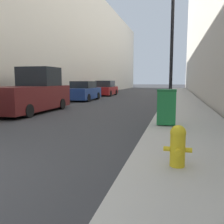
% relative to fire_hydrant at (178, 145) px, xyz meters
% --- Properties ---
extents(sidewalk_right, '(2.86, 60.00, 0.14)m').
position_rel_fire_hydrant_xyz_m(sidewalk_right, '(0.47, 15.65, -0.48)').
color(sidewalk_right, '#B7B2A8').
rests_on(sidewalk_right, ground).
extents(building_left_glass, '(12.00, 60.00, 12.57)m').
position_rel_fire_hydrant_xyz_m(building_left_glass, '(-15.80, 23.65, 5.74)').
color(building_left_glass, beige).
rests_on(building_left_glass, ground).
extents(fire_hydrant, '(0.52, 0.40, 0.77)m').
position_rel_fire_hydrant_xyz_m(fire_hydrant, '(0.00, 0.00, 0.00)').
color(fire_hydrant, yellow).
rests_on(fire_hydrant, sidewalk_right).
extents(trash_bin, '(0.66, 0.68, 1.27)m').
position_rel_fire_hydrant_xyz_m(trash_bin, '(-0.36, 4.38, 0.24)').
color(trash_bin, '#1E7538').
rests_on(trash_bin, sidewalk_right).
extents(lamppost, '(0.40, 0.40, 6.18)m').
position_rel_fire_hydrant_xyz_m(lamppost, '(-0.34, 8.74, 3.05)').
color(lamppost, black).
rests_on(lamppost, sidewalk_right).
extents(pickup_truck, '(2.17, 5.58, 2.45)m').
position_rel_fire_hydrant_xyz_m(pickup_truck, '(-7.58, 7.36, 0.45)').
color(pickup_truck, '#561919').
rests_on(pickup_truck, ground).
extents(parked_sedan_near, '(1.92, 4.28, 1.64)m').
position_rel_fire_hydrant_xyz_m(parked_sedan_near, '(-7.69, 15.45, 0.21)').
color(parked_sedan_near, navy).
rests_on(parked_sedan_near, ground).
extents(parked_sedan_far, '(1.99, 4.23, 1.66)m').
position_rel_fire_hydrant_xyz_m(parked_sedan_far, '(-7.70, 22.31, 0.21)').
color(parked_sedan_far, maroon).
rests_on(parked_sedan_far, ground).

